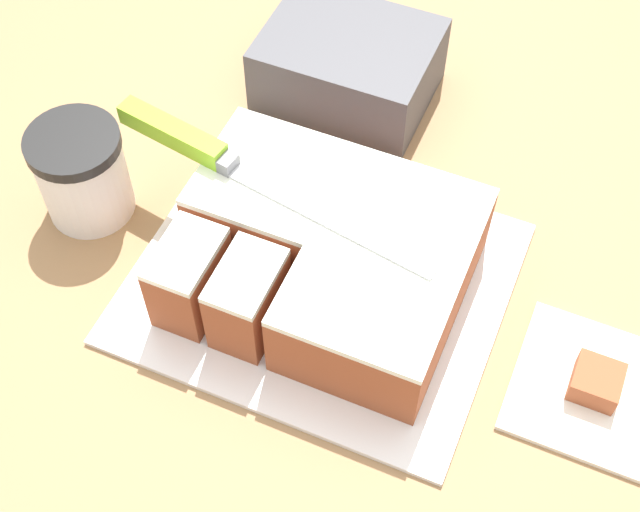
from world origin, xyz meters
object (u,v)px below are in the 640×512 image
at_px(knife, 202,149).
at_px(brownie, 596,382).
at_px(cake_board, 320,282).
at_px(coffee_cup, 82,173).
at_px(storage_box, 349,66).
at_px(cake, 325,255).

distance_m(knife, brownie, 0.44).
relative_size(cake_board, coffee_cup, 3.41).
xyz_separation_m(knife, storage_box, (0.07, 0.23, -0.06)).
bearing_deg(knife, storage_box, 83.71).
bearing_deg(cake_board, brownie, -2.15).
height_order(cake, coffee_cup, coffee_cup).
bearing_deg(knife, cake_board, -5.37).
height_order(knife, brownie, knife).
relative_size(cake_board, knife, 1.02).
bearing_deg(coffee_cup, storage_box, 55.01).
bearing_deg(storage_box, brownie, -37.53).
bearing_deg(cake, cake_board, -142.59).
xyz_separation_m(cake_board, coffee_cup, (-0.27, -0.00, 0.05)).
height_order(cake_board, knife, knife).
relative_size(cake_board, cake, 1.30).
height_order(cake, knife, knife).
height_order(brownie, storage_box, storage_box).
bearing_deg(storage_box, coffee_cup, -124.99).
height_order(cake, brownie, cake).
height_order(coffee_cup, storage_box, coffee_cup).
bearing_deg(cake_board, coffee_cup, -179.28).
bearing_deg(brownie, cake_board, 177.85).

